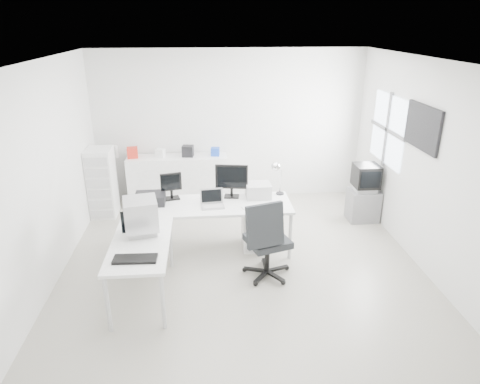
{
  "coord_description": "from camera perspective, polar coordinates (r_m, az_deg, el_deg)",
  "views": [
    {
      "loc": [
        -0.48,
        -5.35,
        3.24
      ],
      "look_at": [
        0.0,
        0.2,
        1.0
      ],
      "focal_mm": 32.0,
      "sensor_mm": 36.0,
      "label": 1
    }
  ],
  "objects": [
    {
      "name": "desk_lamp",
      "position": [
        6.54,
        5.41,
        1.52
      ],
      "size": [
        0.16,
        0.16,
        0.44
      ],
      "primitive_type": null,
      "rotation": [
        0.0,
        0.0,
        -0.09
      ],
      "color": "silver",
      "rests_on": "main_desk"
    },
    {
      "name": "sideboard",
      "position": [
        8.1,
        -8.2,
        1.59
      ],
      "size": [
        1.84,
        0.46,
        0.92
      ],
      "primitive_type": "cube",
      "color": "white",
      "rests_on": "floor"
    },
    {
      "name": "inkjet_printer",
      "position": [
        6.36,
        -11.87,
        -0.87
      ],
      "size": [
        0.43,
        0.34,
        0.15
      ],
      "primitive_type": "cube",
      "rotation": [
        0.0,
        0.0,
        0.01
      ],
      "color": "black",
      "rests_on": "main_desk"
    },
    {
      "name": "clutter_box_a",
      "position": [
        8.02,
        -14.15,
        5.11
      ],
      "size": [
        0.21,
        0.2,
        0.19
      ],
      "primitive_type": "cube",
      "rotation": [
        0.0,
        0.0,
        0.15
      ],
      "color": "red",
      "rests_on": "sideboard"
    },
    {
      "name": "wall_picture",
      "position": [
        6.34,
        23.16,
        7.95
      ],
      "size": [
        0.04,
        0.9,
        0.6
      ],
      "primitive_type": null,
      "color": "black",
      "rests_on": "right_wall"
    },
    {
      "name": "back_wall",
      "position": [
        8.08,
        -1.41,
        8.73
      ],
      "size": [
        5.0,
        0.02,
        2.8
      ],
      "primitive_type": "cube",
      "color": "silver",
      "rests_on": "floor"
    },
    {
      "name": "tv_cabinet",
      "position": [
        7.69,
        16.05,
        -1.7
      ],
      "size": [
        0.5,
        0.41,
        0.54
      ],
      "primitive_type": "cube",
      "color": "slate",
      "rests_on": "floor"
    },
    {
      "name": "crt_monitor",
      "position": [
        5.45,
        -13.05,
        -3.39
      ],
      "size": [
        0.44,
        0.44,
        0.43
      ],
      "primitive_type": null,
      "rotation": [
        0.0,
        0.0,
        0.19
      ],
      "color": "#B7B7BA",
      "rests_on": "side_desk"
    },
    {
      "name": "laser_printer",
      "position": [
        6.46,
        2.44,
        0.23
      ],
      "size": [
        0.38,
        0.32,
        0.21
      ],
      "primitive_type": "cube",
      "rotation": [
        0.0,
        0.0,
        0.02
      ],
      "color": "#B8B8B8",
      "rests_on": "main_desk"
    },
    {
      "name": "right_wall",
      "position": [
        6.39,
        23.14,
        3.38
      ],
      "size": [
        0.02,
        5.0,
        2.8
      ],
      "primitive_type": "cube",
      "color": "silver",
      "rests_on": "floor"
    },
    {
      "name": "clutter_box_d",
      "position": [
        7.92,
        -3.33,
        5.39
      ],
      "size": [
        0.17,
        0.15,
        0.15
      ],
      "primitive_type": "cube",
      "rotation": [
        0.0,
        0.0,
        -0.14
      ],
      "color": "blue",
      "rests_on": "sideboard"
    },
    {
      "name": "side_desk",
      "position": [
        5.51,
        -12.85,
        -10.06
      ],
      "size": [
        0.7,
        1.4,
        0.75
      ],
      "primitive_type": null,
      "color": "white",
      "rests_on": "floor"
    },
    {
      "name": "lcd_monitor_small",
      "position": [
        6.43,
        -9.15,
        0.71
      ],
      "size": [
        0.34,
        0.25,
        0.39
      ],
      "primitive_type": null,
      "rotation": [
        0.0,
        0.0,
        0.23
      ],
      "color": "black",
      "rests_on": "main_desk"
    },
    {
      "name": "drawer_pedestal",
      "position": [
        6.53,
        2.11,
        -4.87
      ],
      "size": [
        0.4,
        0.5,
        0.6
      ],
      "primitive_type": "cube",
      "color": "white",
      "rests_on": "floor"
    },
    {
      "name": "filing_cabinet",
      "position": [
        7.84,
        -17.9,
        1.19
      ],
      "size": [
        0.43,
        0.51,
        1.22
      ],
      "primitive_type": "cube",
      "color": "white",
      "rests_on": "floor"
    },
    {
      "name": "laptop",
      "position": [
        6.12,
        -3.7,
        -1.12
      ],
      "size": [
        0.33,
        0.34,
        0.2
      ],
      "primitive_type": null,
      "rotation": [
        0.0,
        0.0,
        0.09
      ],
      "color": "#B7B7BA",
      "rests_on": "main_desk"
    },
    {
      "name": "clutter_box_c",
      "position": [
        7.92,
        -6.96,
        5.44
      ],
      "size": [
        0.22,
        0.21,
        0.2
      ],
      "primitive_type": "cube",
      "rotation": [
        0.0,
        0.0,
        -0.13
      ],
      "color": "black",
      "rests_on": "sideboard"
    },
    {
      "name": "clutter_box_b",
      "position": [
        7.96,
        -10.57,
        5.13
      ],
      "size": [
        0.19,
        0.18,
        0.15
      ],
      "primitive_type": "cube",
      "rotation": [
        0.0,
        0.0,
        -0.37
      ],
      "color": "white",
      "rests_on": "sideboard"
    },
    {
      "name": "main_desk",
      "position": [
        6.41,
        -4.07,
        -4.71
      ],
      "size": [
        2.4,
        0.8,
        0.75
      ],
      "primitive_type": null,
      "color": "white",
      "rests_on": "floor"
    },
    {
      "name": "ceiling",
      "position": [
        5.39,
        0.19,
        17.22
      ],
      "size": [
        5.0,
        5.0,
        0.01
      ],
      "primitive_type": "cube",
      "color": "white",
      "rests_on": "back_wall"
    },
    {
      "name": "white_keyboard",
      "position": [
        6.15,
        1.93,
        -1.92
      ],
      "size": [
        0.39,
        0.2,
        0.02
      ],
      "primitive_type": "cube",
      "rotation": [
        0.0,
        0.0,
        0.23
      ],
      "color": "white",
      "rests_on": "main_desk"
    },
    {
      "name": "left_wall",
      "position": [
        6.01,
        -24.33,
        2.07
      ],
      "size": [
        0.02,
        5.0,
        2.8
      ],
      "primitive_type": "cube",
      "color": "silver",
      "rests_on": "floor"
    },
    {
      "name": "black_keyboard",
      "position": [
        4.97,
        -13.8,
        -8.66
      ],
      "size": [
        0.49,
        0.21,
        0.03
      ],
      "primitive_type": "cube",
      "rotation": [
        0.0,
        0.0,
        -0.04
      ],
      "color": "black",
      "rests_on": "side_desk"
    },
    {
      "name": "clutter_bottle",
      "position": [
        8.11,
        -16.21,
        5.19
      ],
      "size": [
        0.07,
        0.07,
        0.22
      ],
      "primitive_type": "cylinder",
      "color": "white",
      "rests_on": "sideboard"
    },
    {
      "name": "white_mouse",
      "position": [
        6.23,
        4.62,
        -1.47
      ],
      "size": [
        0.05,
        0.05,
        0.05
      ],
      "primitive_type": "sphere",
      "color": "white",
      "rests_on": "main_desk"
    },
    {
      "name": "office_chair",
      "position": [
        5.69,
        3.71,
        -6.02
      ],
      "size": [
        0.84,
        0.84,
        1.16
      ],
      "primitive_type": null,
      "rotation": [
        0.0,
        0.0,
        0.31
      ],
      "color": "#292B2F",
      "rests_on": "floor"
    },
    {
      "name": "floor",
      "position": [
        6.27,
        0.16,
        -9.19
      ],
      "size": [
        5.0,
        5.0,
        0.01
      ],
      "primitive_type": "cube",
      "color": "silver",
      "rests_on": "ground"
    },
    {
      "name": "lcd_monitor_large",
      "position": [
        6.4,
        -1.13,
        1.44
      ],
      "size": [
        0.51,
        0.27,
        0.51
      ],
      "primitive_type": null,
      "rotation": [
        0.0,
        0.0,
        -0.15
      ],
      "color": "black",
      "rests_on": "main_desk"
    },
    {
      "name": "crt_tv",
      "position": [
        7.51,
        16.44,
        1.78
      ],
      "size": [
        0.5,
        0.48,
        0.45
      ],
      "primitive_type": null,
      "color": "black",
      "rests_on": "tv_cabinet"
    },
    {
      "name": "window",
      "position": [
        7.37,
        19.07,
        7.86
      ],
      "size": [
        0.02,
        1.2,
        1.1
      ],
      "primitive_type": null,
      "color": "white",
      "rests_on": "right_wall"
    }
  ]
}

